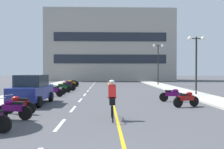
% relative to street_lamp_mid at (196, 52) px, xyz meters
% --- Properties ---
extents(ground_plane, '(140.00, 140.00, 0.00)m').
position_rel_street_lamp_mid_xyz_m(ground_plane, '(-7.30, 3.99, -3.65)').
color(ground_plane, '#47474C').
extents(curb_left, '(2.40, 72.00, 0.12)m').
position_rel_street_lamp_mid_xyz_m(curb_left, '(-14.50, 6.99, -3.59)').
color(curb_left, '#B7B2A8').
rests_on(curb_left, ground).
extents(curb_right, '(2.40, 72.00, 0.12)m').
position_rel_street_lamp_mid_xyz_m(curb_right, '(-0.10, 6.99, -3.59)').
color(curb_right, '#B7B2A8').
rests_on(curb_right, ground).
extents(lane_dash_1, '(0.14, 2.20, 0.01)m').
position_rel_street_lamp_mid_xyz_m(lane_dash_1, '(-9.30, -11.01, -3.64)').
color(lane_dash_1, silver).
rests_on(lane_dash_1, ground).
extents(lane_dash_2, '(0.14, 2.20, 0.01)m').
position_rel_street_lamp_mid_xyz_m(lane_dash_2, '(-9.30, -7.01, -3.64)').
color(lane_dash_2, silver).
rests_on(lane_dash_2, ground).
extents(lane_dash_3, '(0.14, 2.20, 0.01)m').
position_rel_street_lamp_mid_xyz_m(lane_dash_3, '(-9.30, -3.01, -3.64)').
color(lane_dash_3, silver).
rests_on(lane_dash_3, ground).
extents(lane_dash_4, '(0.14, 2.20, 0.01)m').
position_rel_street_lamp_mid_xyz_m(lane_dash_4, '(-9.30, 0.99, -3.64)').
color(lane_dash_4, silver).
rests_on(lane_dash_4, ground).
extents(lane_dash_5, '(0.14, 2.20, 0.01)m').
position_rel_street_lamp_mid_xyz_m(lane_dash_5, '(-9.30, 4.99, -3.64)').
color(lane_dash_5, silver).
rests_on(lane_dash_5, ground).
extents(lane_dash_6, '(0.14, 2.20, 0.01)m').
position_rel_street_lamp_mid_xyz_m(lane_dash_6, '(-9.30, 8.99, -3.64)').
color(lane_dash_6, silver).
rests_on(lane_dash_6, ground).
extents(lane_dash_7, '(0.14, 2.20, 0.01)m').
position_rel_street_lamp_mid_xyz_m(lane_dash_7, '(-9.30, 12.99, -3.64)').
color(lane_dash_7, silver).
rests_on(lane_dash_7, ground).
extents(lane_dash_8, '(0.14, 2.20, 0.01)m').
position_rel_street_lamp_mid_xyz_m(lane_dash_8, '(-9.30, 16.99, -3.64)').
color(lane_dash_8, silver).
rests_on(lane_dash_8, ground).
extents(lane_dash_9, '(0.14, 2.20, 0.01)m').
position_rel_street_lamp_mid_xyz_m(lane_dash_9, '(-9.30, 20.99, -3.64)').
color(lane_dash_9, silver).
rests_on(lane_dash_9, ground).
extents(lane_dash_10, '(0.14, 2.20, 0.01)m').
position_rel_street_lamp_mid_xyz_m(lane_dash_10, '(-9.30, 24.99, -3.64)').
color(lane_dash_10, silver).
rests_on(lane_dash_10, ground).
extents(lane_dash_11, '(0.14, 2.20, 0.01)m').
position_rel_street_lamp_mid_xyz_m(lane_dash_11, '(-9.30, 28.99, -3.64)').
color(lane_dash_11, silver).
rests_on(lane_dash_11, ground).
extents(centre_line_yellow, '(0.12, 66.00, 0.01)m').
position_rel_street_lamp_mid_xyz_m(centre_line_yellow, '(-7.05, 6.99, -3.64)').
color(centre_line_yellow, gold).
rests_on(centre_line_yellow, ground).
extents(office_building, '(25.74, 8.67, 14.19)m').
position_rel_street_lamp_mid_xyz_m(office_building, '(-6.53, 32.27, 3.44)').
color(office_building, '#9E998E').
rests_on(office_building, ground).
extents(street_lamp_mid, '(1.46, 0.36, 4.78)m').
position_rel_street_lamp_mid_xyz_m(street_lamp_mid, '(0.00, 0.00, 0.00)').
color(street_lamp_mid, black).
rests_on(street_lamp_mid, curb_right).
extents(street_lamp_far, '(1.46, 0.36, 5.52)m').
position_rel_street_lamp_mid_xyz_m(street_lamp_far, '(-0.24, 13.92, 0.47)').
color(street_lamp_far, black).
rests_on(street_lamp_far, curb_right).
extents(parked_car_near, '(2.01, 4.24, 1.82)m').
position_rel_street_lamp_mid_xyz_m(parked_car_near, '(-12.09, -5.02, -2.73)').
color(parked_car_near, black).
rests_on(parked_car_near, ground).
extents(motorcycle_2, '(1.69, 0.62, 0.92)m').
position_rel_street_lamp_mid_xyz_m(motorcycle_2, '(-11.47, -9.95, -3.18)').
color(motorcycle_2, black).
rests_on(motorcycle_2, ground).
extents(motorcycle_3, '(1.67, 0.69, 0.92)m').
position_rel_street_lamp_mid_xyz_m(motorcycle_3, '(-11.69, -8.54, -3.18)').
color(motorcycle_3, black).
rests_on(motorcycle_3, ground).
extents(motorcycle_4, '(1.64, 0.78, 0.92)m').
position_rel_street_lamp_mid_xyz_m(motorcycle_4, '(-2.90, -6.45, -3.18)').
color(motorcycle_4, black).
rests_on(motorcycle_4, ground).
extents(motorcycle_5, '(1.69, 0.61, 0.92)m').
position_rel_street_lamp_mid_xyz_m(motorcycle_5, '(-3.06, -4.03, -3.18)').
color(motorcycle_5, black).
rests_on(motorcycle_5, ground).
extents(motorcycle_6, '(1.68, 0.64, 0.92)m').
position_rel_street_lamp_mid_xyz_m(motorcycle_6, '(-11.71, -0.49, -3.18)').
color(motorcycle_6, black).
rests_on(motorcycle_6, ground).
extents(motorcycle_7, '(1.70, 0.60, 0.92)m').
position_rel_street_lamp_mid_xyz_m(motorcycle_7, '(-11.76, 1.18, -3.18)').
color(motorcycle_7, black).
rests_on(motorcycle_7, ground).
extents(motorcycle_8, '(1.65, 0.77, 0.92)m').
position_rel_street_lamp_mid_xyz_m(motorcycle_8, '(-11.59, 3.07, -3.18)').
color(motorcycle_8, black).
rests_on(motorcycle_8, ground).
extents(motorcycle_9, '(1.70, 0.60, 0.92)m').
position_rel_street_lamp_mid_xyz_m(motorcycle_9, '(-11.41, 5.22, -3.18)').
color(motorcycle_9, black).
rests_on(motorcycle_9, ground).
extents(motorcycle_10, '(1.67, 0.69, 0.92)m').
position_rel_street_lamp_mid_xyz_m(motorcycle_10, '(-11.82, 7.09, -3.18)').
color(motorcycle_10, black).
rests_on(motorcycle_10, ground).
extents(motorcycle_11, '(1.70, 0.60, 0.92)m').
position_rel_street_lamp_mid_xyz_m(motorcycle_11, '(-11.86, 9.09, -3.18)').
color(motorcycle_11, black).
rests_on(motorcycle_11, ground).
extents(motorcycle_12, '(1.70, 0.60, 0.92)m').
position_rel_street_lamp_mid_xyz_m(motorcycle_12, '(-11.74, 11.19, -3.18)').
color(motorcycle_12, black).
rests_on(motorcycle_12, ground).
extents(motorcycle_13, '(1.70, 0.60, 0.92)m').
position_rel_street_lamp_mid_xyz_m(motorcycle_13, '(-11.86, 12.70, -3.18)').
color(motorcycle_13, black).
rests_on(motorcycle_13, ground).
extents(cyclist_rider, '(0.42, 1.77, 1.71)m').
position_rel_street_lamp_mid_xyz_m(cyclist_rider, '(-7.26, -10.02, -2.76)').
color(cyclist_rider, black).
rests_on(cyclist_rider, ground).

